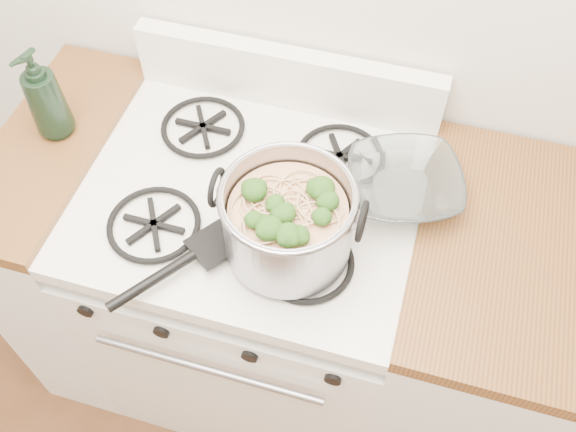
{
  "coord_description": "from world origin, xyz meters",
  "views": [
    {
      "loc": [
        0.33,
        0.43,
        2.05
      ],
      "look_at": [
        0.13,
        1.14,
        1.03
      ],
      "focal_mm": 40.0,
      "sensor_mm": 36.0,
      "label": 1
    }
  ],
  "objects": [
    {
      "name": "gas_range",
      "position": [
        0.0,
        1.26,
        0.44
      ],
      "size": [
        0.76,
        0.66,
        0.92
      ],
      "color": "white",
      "rests_on": "ground"
    },
    {
      "name": "bottle",
      "position": [
        -0.49,
        1.3,
        1.04
      ],
      "size": [
        0.11,
        0.12,
        0.23
      ],
      "primitive_type": "imported",
      "rotation": [
        0.0,
        0.0,
        -0.32
      ],
      "color": "black",
      "rests_on": "counter_left"
    },
    {
      "name": "spatula",
      "position": [
        -0.02,
        1.1,
        0.94
      ],
      "size": [
        0.42,
        0.42,
        0.02
      ],
      "primitive_type": null,
      "rotation": [
        0.0,
        0.0,
        -0.62
      ],
      "color": "black",
      "rests_on": "gas_range"
    },
    {
      "name": "counter_left",
      "position": [
        -0.51,
        1.26,
        0.46
      ],
      "size": [
        0.25,
        0.65,
        0.92
      ],
      "color": "silver",
      "rests_on": "ground"
    },
    {
      "name": "stock_pot",
      "position": [
        0.13,
        1.14,
        1.01
      ],
      "size": [
        0.3,
        0.27,
        0.18
      ],
      "color": "gray",
      "rests_on": "gas_range"
    },
    {
      "name": "glass_bowl",
      "position": [
        0.33,
        1.34,
        0.94
      ],
      "size": [
        0.13,
        0.13,
        0.02
      ],
      "primitive_type": "imported",
      "rotation": [
        0.0,
        0.0,
        0.35
      ],
      "color": "white",
      "rests_on": "gas_range"
    }
  ]
}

